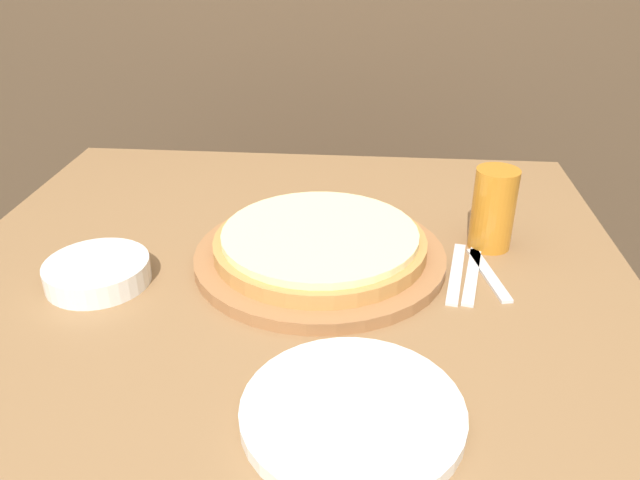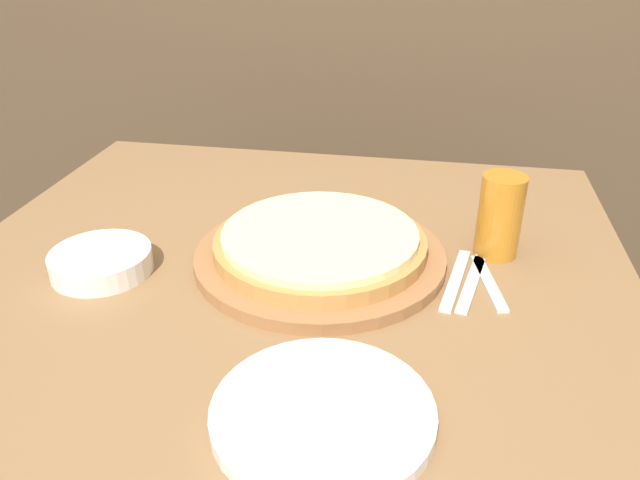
{
  "view_description": "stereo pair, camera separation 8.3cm",
  "coord_description": "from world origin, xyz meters",
  "views": [
    {
      "loc": [
        0.13,
        -0.86,
        1.27
      ],
      "look_at": [
        0.05,
        0.02,
        0.8
      ],
      "focal_mm": 35.0,
      "sensor_mm": 36.0,
      "label": 1
    },
    {
      "loc": [
        0.21,
        -0.85,
        1.27
      ],
      "look_at": [
        0.05,
        0.02,
        0.8
      ],
      "focal_mm": 35.0,
      "sensor_mm": 36.0,
      "label": 2
    }
  ],
  "objects": [
    {
      "name": "spoon",
      "position": [
        0.32,
        0.0,
        0.76
      ],
      "size": [
        0.05,
        0.16,
        0.0
      ],
      "color": "silver",
      "rests_on": "dining_table"
    },
    {
      "name": "beer_glass",
      "position": [
        0.33,
        0.1,
        0.83
      ],
      "size": [
        0.07,
        0.07,
        0.14
      ],
      "color": "#B7701E",
      "rests_on": "dining_table"
    },
    {
      "name": "pizza_on_board",
      "position": [
        0.05,
        0.02,
        0.78
      ],
      "size": [
        0.41,
        0.41,
        0.06
      ],
      "color": "#99663D",
      "rests_on": "dining_table"
    },
    {
      "name": "dinner_plate",
      "position": [
        0.12,
        -0.33,
        0.76
      ],
      "size": [
        0.26,
        0.26,
        0.02
      ],
      "color": "silver",
      "rests_on": "dining_table"
    },
    {
      "name": "fork",
      "position": [
        0.27,
        0.0,
        0.76
      ],
      "size": [
        0.05,
        0.19,
        0.0
      ],
      "color": "silver",
      "rests_on": "dining_table"
    },
    {
      "name": "side_bowl",
      "position": [
        -0.28,
        -0.07,
        0.77
      ],
      "size": [
        0.16,
        0.16,
        0.04
      ],
      "color": "silver",
      "rests_on": "dining_table"
    },
    {
      "name": "dinner_knife",
      "position": [
        0.3,
        0.0,
        0.76
      ],
      "size": [
        0.06,
        0.19,
        0.0
      ],
      "color": "silver",
      "rests_on": "dining_table"
    },
    {
      "name": "dining_table",
      "position": [
        0.0,
        0.0,
        0.38
      ],
      "size": [
        1.11,
        1.04,
        0.76
      ],
      "color": "olive",
      "rests_on": "ground_plane"
    }
  ]
}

